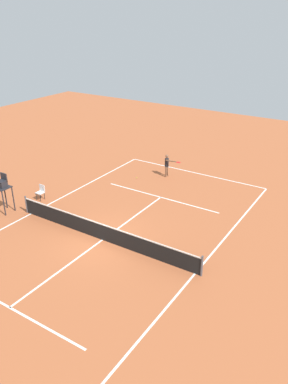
{
  "coord_description": "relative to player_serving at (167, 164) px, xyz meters",
  "views": [
    {
      "loc": [
        -11.1,
        13.35,
        10.85
      ],
      "look_at": [
        0.42,
        -4.71,
        0.8
      ],
      "focal_mm": 36.13,
      "sensor_mm": 36.0,
      "label": 1
    }
  ],
  "objects": [
    {
      "name": "court_lines",
      "position": [
        -1.35,
        9.26,
        -0.99
      ],
      "size": [
        10.79,
        22.11,
        0.01
      ],
      "color": "white",
      "rests_on": "ground"
    },
    {
      "name": "courtside_chair_mid",
      "position": [
        4.92,
        7.52,
        -0.45
      ],
      "size": [
        0.44,
        0.46,
        0.95
      ],
      "color": "#262626",
      "rests_on": "ground"
    },
    {
      "name": "tennis_ball",
      "position": [
        1.71,
        1.41,
        -0.95
      ],
      "size": [
        0.07,
        0.07,
        0.07
      ],
      "primitive_type": "sphere",
      "color": "#CCE033",
      "rests_on": "ground"
    },
    {
      "name": "player_serving",
      "position": [
        0.0,
        0.0,
        0.0
      ],
      "size": [
        1.29,
        0.48,
        1.67
      ],
      "rotation": [
        0.0,
        0.0,
        1.67
      ],
      "color": "brown",
      "rests_on": "ground"
    },
    {
      "name": "tennis_net",
      "position": [
        -1.35,
        9.26,
        -0.49
      ],
      "size": [
        11.39,
        0.1,
        1.07
      ],
      "color": "#4C4C51",
      "rests_on": "ground"
    },
    {
      "name": "umpire_chair",
      "position": [
        5.44,
        9.83,
        0.62
      ],
      "size": [
        0.8,
        0.8,
        2.41
      ],
      "color": "#232328",
      "rests_on": "ground"
    },
    {
      "name": "ground_plane",
      "position": [
        -1.35,
        9.26,
        -0.99
      ],
      "size": [
        60.0,
        60.0,
        0.0
      ],
      "primitive_type": "plane",
      "color": "#AD5933"
    }
  ]
}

